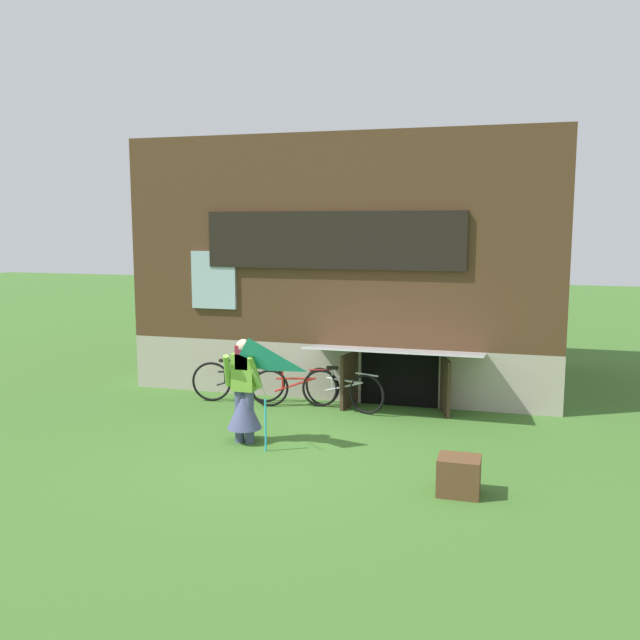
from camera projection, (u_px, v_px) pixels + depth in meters
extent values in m
plane|color=#3D6B28|center=(279.00, 452.00, 9.90)|extent=(60.00, 60.00, 0.00)
cube|color=#ADA393|center=(361.00, 349.00, 15.08)|extent=(8.15, 5.04, 1.05)
cube|color=#4C331E|center=(362.00, 238.00, 14.74)|extent=(8.15, 5.04, 3.85)
cube|color=black|center=(332.00, 240.00, 12.30)|extent=(4.79, 0.08, 1.04)
cube|color=#9EB7C6|center=(332.00, 240.00, 12.32)|extent=(4.63, 0.04, 0.92)
cube|color=#9EB7C6|center=(214.00, 280.00, 13.05)|extent=(0.90, 0.06, 1.10)
cube|color=black|center=(399.00, 379.00, 12.33)|extent=(1.40, 0.03, 0.97)
cube|color=#3D2B1E|center=(350.00, 380.00, 12.29)|extent=(0.19, 0.70, 0.97)
cube|color=#3D2B1E|center=(445.00, 386.00, 11.83)|extent=(0.26, 0.69, 0.97)
cube|color=#B2B2B7|center=(395.00, 351.00, 11.74)|extent=(3.04, 1.09, 0.18)
cylinder|color=#474C75|center=(239.00, 416.00, 10.30)|extent=(0.14, 0.14, 0.80)
cylinder|color=#474C75|center=(249.00, 417.00, 10.25)|extent=(0.14, 0.14, 0.80)
cone|color=#474C75|center=(244.00, 409.00, 10.26)|extent=(0.52, 0.52, 0.60)
cube|color=#72AD38|center=(244.00, 372.00, 10.18)|extent=(0.34, 0.20, 0.57)
cylinder|color=#72AD38|center=(227.00, 371.00, 10.14)|extent=(0.17, 0.32, 0.52)
cylinder|color=#72AD38|center=(255.00, 373.00, 10.02)|extent=(0.17, 0.32, 0.52)
cube|color=maroon|center=(242.00, 358.00, 10.09)|extent=(0.20, 0.08, 0.36)
sphere|color=#D8AD8E|center=(243.00, 346.00, 10.13)|extent=(0.22, 0.22, 0.22)
pyramid|color=#2DB2CC|center=(249.00, 366.00, 9.56)|extent=(0.99, 0.79, 0.60)
cylinder|color=beige|center=(260.00, 384.00, 9.86)|extent=(0.01, 0.56, 0.52)
cylinder|color=#2DB2CC|center=(266.00, 425.00, 9.87)|extent=(0.03, 0.03, 0.77)
torus|color=black|center=(367.00, 394.00, 11.80)|extent=(0.68, 0.27, 0.70)
torus|color=black|center=(321.00, 387.00, 12.35)|extent=(0.68, 0.27, 0.70)
cylinder|color=#ADAFB5|center=(344.00, 380.00, 12.05)|extent=(0.69, 0.27, 0.04)
cylinder|color=#ADAFB5|center=(344.00, 387.00, 12.07)|extent=(0.75, 0.29, 0.29)
cylinder|color=#ADAFB5|center=(332.00, 379.00, 12.19)|extent=(0.04, 0.04, 0.40)
cube|color=black|center=(332.00, 368.00, 12.16)|extent=(0.20, 0.08, 0.05)
cylinder|color=#ADAFB5|center=(367.00, 375.00, 11.76)|extent=(0.42, 0.17, 0.03)
torus|color=black|center=(321.00, 388.00, 12.30)|extent=(0.67, 0.22, 0.68)
torus|color=black|center=(270.00, 388.00, 12.31)|extent=(0.67, 0.22, 0.68)
cylinder|color=red|center=(295.00, 379.00, 12.28)|extent=(0.68, 0.22, 0.04)
cylinder|color=red|center=(295.00, 385.00, 12.29)|extent=(0.74, 0.24, 0.28)
cylinder|color=red|center=(283.00, 379.00, 12.28)|extent=(0.04, 0.04, 0.38)
cube|color=black|center=(282.00, 368.00, 12.25)|extent=(0.20, 0.08, 0.05)
cylinder|color=red|center=(321.00, 370.00, 12.25)|extent=(0.43, 0.14, 0.03)
torus|color=black|center=(265.00, 383.00, 12.59)|extent=(0.73, 0.18, 0.74)
torus|color=black|center=(212.00, 382.00, 12.67)|extent=(0.73, 0.18, 0.74)
cylinder|color=black|center=(238.00, 372.00, 12.60)|extent=(0.75, 0.18, 0.04)
cylinder|color=black|center=(238.00, 378.00, 12.62)|extent=(0.82, 0.19, 0.30)
cylinder|color=black|center=(225.00, 372.00, 12.62)|extent=(0.04, 0.04, 0.42)
cube|color=black|center=(225.00, 361.00, 12.60)|extent=(0.20, 0.08, 0.05)
cylinder|color=black|center=(265.00, 363.00, 12.54)|extent=(0.44, 0.11, 0.03)
cube|color=brown|center=(459.00, 476.00, 8.32)|extent=(0.51, 0.43, 0.47)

